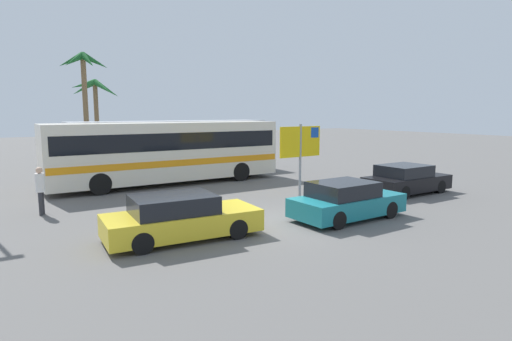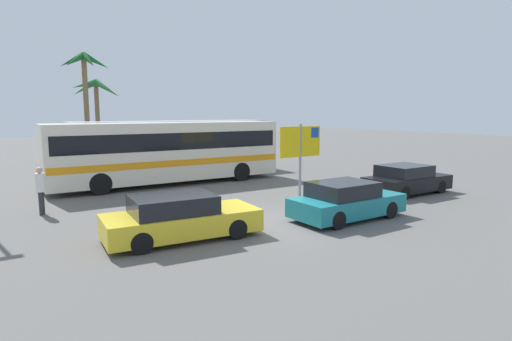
{
  "view_description": "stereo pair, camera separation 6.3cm",
  "coord_description": "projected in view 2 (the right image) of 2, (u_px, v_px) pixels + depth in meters",
  "views": [
    {
      "loc": [
        -8.45,
        -11.19,
        3.71
      ],
      "look_at": [
        0.84,
        3.26,
        1.3
      ],
      "focal_mm": 29.37,
      "sensor_mm": 36.0,
      "label": 1
    },
    {
      "loc": [
        -8.4,
        -11.23,
        3.71
      ],
      "look_at": [
        0.84,
        3.26,
        1.3
      ],
      "focal_mm": 29.37,
      "sensor_mm": 36.0,
      "label": 2
    }
  ],
  "objects": [
    {
      "name": "palm_tree_seaside",
      "position": [
        84.0,
        78.0,
        26.66
      ],
      "size": [
        3.11,
        3.28,
        7.48
      ],
      "color": "brown",
      "rests_on": "ground"
    },
    {
      "name": "car_black",
      "position": [
        406.0,
        180.0,
        19.11
      ],
      "size": [
        4.19,
        1.91,
        1.32
      ],
      "rotation": [
        0.0,
        0.0,
        0.01
      ],
      "color": "black",
      "rests_on": "ground"
    },
    {
      "name": "bus_rear_coach",
      "position": [
        173.0,
        144.0,
        25.36
      ],
      "size": [
        11.83,
        2.6,
        3.17
      ],
      "color": "silver",
      "rests_on": "ground"
    },
    {
      "name": "bus_front_coach",
      "position": [
        168.0,
        150.0,
        21.54
      ],
      "size": [
        11.83,
        2.6,
        3.17
      ],
      "color": "silver",
      "rests_on": "ground"
    },
    {
      "name": "ferry_sign",
      "position": [
        301.0,
        145.0,
        17.89
      ],
      "size": [
        2.2,
        0.16,
        3.2
      ],
      "rotation": [
        0.0,
        0.0,
        0.04
      ],
      "color": "gray",
      "rests_on": "ground"
    },
    {
      "name": "car_teal",
      "position": [
        346.0,
        201.0,
        14.56
      ],
      "size": [
        4.15,
        1.89,
        1.32
      ],
      "rotation": [
        0.0,
        0.0,
        0.02
      ],
      "color": "#19757F",
      "rests_on": "ground"
    },
    {
      "name": "car_yellow",
      "position": [
        180.0,
        218.0,
        12.26
      ],
      "size": [
        4.6,
        2.14,
        1.32
      ],
      "rotation": [
        0.0,
        0.0,
        -0.07
      ],
      "color": "yellow",
      "rests_on": "ground"
    },
    {
      "name": "ground",
      "position": [
        286.0,
        221.0,
        14.36
      ],
      "size": [
        120.0,
        120.0,
        0.0
      ],
      "primitive_type": "plane",
      "color": "#605E5B"
    },
    {
      "name": "pedestrian_near_sign",
      "position": [
        40.0,
        187.0,
        15.08
      ],
      "size": [
        0.32,
        0.32,
        1.76
      ],
      "rotation": [
        0.0,
        0.0,
        2.7
      ],
      "color": "#2D2D33",
      "rests_on": "ground"
    },
    {
      "name": "palm_tree_inland",
      "position": [
        96.0,
        96.0,
        30.6
      ],
      "size": [
        3.71,
        3.74,
        6.08
      ],
      "color": "brown",
      "rests_on": "ground"
    }
  ]
}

